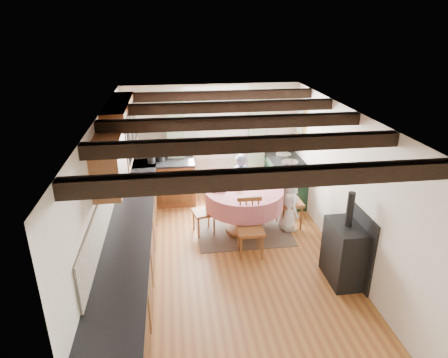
{
  "coord_description": "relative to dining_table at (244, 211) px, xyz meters",
  "views": [
    {
      "loc": [
        -0.81,
        -5.16,
        3.64
      ],
      "look_at": [
        0.0,
        0.8,
        1.15
      ],
      "focal_mm": 31.52,
      "sensor_mm": 36.0,
      "label": 1
    }
  ],
  "objects": [
    {
      "name": "floor",
      "position": [
        -0.39,
        -1.04,
        -0.42
      ],
      "size": [
        3.6,
        5.5,
        0.0
      ],
      "primitive_type": "cube",
      "color": "#A7692F",
      "rests_on": "ground"
    },
    {
      "name": "ceiling",
      "position": [
        -0.39,
        -1.04,
        1.98
      ],
      "size": [
        3.6,
        5.5,
        0.0
      ],
      "primitive_type": "cube",
      "color": "white",
      "rests_on": "ground"
    },
    {
      "name": "wall_back",
      "position": [
        -0.39,
        1.71,
        0.78
      ],
      "size": [
        3.6,
        0.0,
        2.4
      ],
      "primitive_type": "cube",
      "color": "silver",
      "rests_on": "ground"
    },
    {
      "name": "wall_front",
      "position": [
        -0.39,
        -3.79,
        0.78
      ],
      "size": [
        3.6,
        0.0,
        2.4
      ],
      "primitive_type": "cube",
      "color": "silver",
      "rests_on": "ground"
    },
    {
      "name": "wall_left",
      "position": [
        -2.19,
        -1.04,
        0.78
      ],
      "size": [
        0.0,
        5.5,
        2.4
      ],
      "primitive_type": "cube",
      "color": "silver",
      "rests_on": "ground"
    },
    {
      "name": "wall_right",
      "position": [
        1.41,
        -1.04,
        0.78
      ],
      "size": [
        0.0,
        5.5,
        2.4
      ],
      "primitive_type": "cube",
      "color": "silver",
      "rests_on": "ground"
    },
    {
      "name": "beam_a",
      "position": [
        -0.39,
        -3.04,
        1.89
      ],
      "size": [
        3.6,
        0.16,
        0.16
      ],
      "primitive_type": "cube",
      "color": "black",
      "rests_on": "ceiling"
    },
    {
      "name": "beam_b",
      "position": [
        -0.39,
        -2.04,
        1.89
      ],
      "size": [
        3.6,
        0.16,
        0.16
      ],
      "primitive_type": "cube",
      "color": "black",
      "rests_on": "ceiling"
    },
    {
      "name": "beam_c",
      "position": [
        -0.39,
        -1.04,
        1.89
      ],
      "size": [
        3.6,
        0.16,
        0.16
      ],
      "primitive_type": "cube",
      "color": "black",
      "rests_on": "ceiling"
    },
    {
      "name": "beam_d",
      "position": [
        -0.39,
        -0.04,
        1.89
      ],
      "size": [
        3.6,
        0.16,
        0.16
      ],
      "primitive_type": "cube",
      "color": "black",
      "rests_on": "ceiling"
    },
    {
      "name": "beam_e",
      "position": [
        -0.39,
        0.96,
        1.89
      ],
      "size": [
        3.6,
        0.16,
        0.16
      ],
      "primitive_type": "cube",
      "color": "black",
      "rests_on": "ceiling"
    },
    {
      "name": "splash_left",
      "position": [
        -2.17,
        -0.74,
        0.78
      ],
      "size": [
        0.02,
        4.5,
        0.55
      ],
      "primitive_type": "cube",
      "color": "beige",
      "rests_on": "wall_left"
    },
    {
      "name": "splash_back",
      "position": [
        -1.39,
        1.69,
        0.78
      ],
      "size": [
        1.4,
        0.02,
        0.55
      ],
      "primitive_type": "cube",
      "color": "beige",
      "rests_on": "wall_back"
    },
    {
      "name": "base_cabinet_left",
      "position": [
        -1.89,
        -1.04,
        0.02
      ],
      "size": [
        0.6,
        5.3,
        0.88
      ],
      "primitive_type": "cube",
      "color": "brown",
      "rests_on": "floor"
    },
    {
      "name": "base_cabinet_back",
      "position": [
        -1.44,
        1.41,
        0.02
      ],
      "size": [
        1.3,
        0.6,
        0.88
      ],
      "primitive_type": "cube",
      "color": "brown",
      "rests_on": "floor"
    },
    {
      "name": "worktop_left",
      "position": [
        -1.87,
        -1.04,
        0.48
      ],
      "size": [
        0.64,
        5.3,
        0.04
      ],
      "primitive_type": "cube",
      "color": "black",
      "rests_on": "base_cabinet_left"
    },
    {
      "name": "worktop_back",
      "position": [
        -1.44,
        1.39,
        0.48
      ],
      "size": [
        1.3,
        0.64,
        0.04
      ],
      "primitive_type": "cube",
      "color": "black",
      "rests_on": "base_cabinet_back"
    },
    {
      "name": "wall_cabinet_glass",
      "position": [
        -2.02,
        0.16,
        1.53
      ],
      "size": [
        0.34,
        1.8,
        0.9
      ],
      "primitive_type": "cube",
      "color": "brown",
      "rests_on": "wall_left"
    },
    {
      "name": "wall_cabinet_solid",
      "position": [
        -2.02,
        -1.34,
        1.48
      ],
      "size": [
        0.34,
        0.9,
        0.7
      ],
      "primitive_type": "cube",
      "color": "brown",
      "rests_on": "wall_left"
    },
    {
      "name": "window_frame",
      "position": [
        -0.29,
        1.7,
        1.18
      ],
      "size": [
        1.34,
        0.03,
        1.54
      ],
      "primitive_type": "cube",
      "color": "white",
      "rests_on": "wall_back"
    },
    {
      "name": "window_pane",
      "position": [
        -0.29,
        1.7,
        1.18
      ],
      "size": [
        1.2,
        0.01,
        1.4
      ],
      "primitive_type": "cube",
      "color": "white",
      "rests_on": "wall_back"
    },
    {
      "name": "curtain_left",
      "position": [
        -1.14,
        1.61,
        0.68
      ],
      "size": [
        0.35,
        0.1,
        2.1
      ],
      "primitive_type": "cube",
      "color": "#AFC29C",
      "rests_on": "wall_back"
    },
    {
      "name": "curtain_right",
      "position": [
        0.56,
        1.61,
        0.68
      ],
      "size": [
        0.35,
        0.1,
        2.1
      ],
      "primitive_type": "cube",
      "color": "#AFC29C",
      "rests_on": "wall_back"
    },
    {
      "name": "curtain_rod",
      "position": [
        -0.29,
        1.61,
        1.78
      ],
      "size": [
        2.0,
        0.03,
        0.03
      ],
      "primitive_type": "cylinder",
      "rotation": [
        0.0,
        1.57,
        0.0
      ],
      "color": "black",
      "rests_on": "wall_back"
    },
    {
      "name": "wall_picture",
      "position": [
        1.38,
        1.26,
        1.28
      ],
      "size": [
        0.04,
        0.5,
        0.6
      ],
      "primitive_type": "cube",
      "color": "gold",
      "rests_on": "wall_right"
    },
    {
      "name": "wall_plate",
      "position": [
        0.66,
        1.68,
        1.28
      ],
      "size": [
        0.3,
        0.02,
        0.3
      ],
      "primitive_type": "cylinder",
      "rotation": [
        1.57,
        0.0,
        0.0
      ],
      "color": "silver",
      "rests_on": "wall_back"
    },
    {
      "name": "rug",
      "position": [
        0.0,
        0.0,
        -0.41
      ],
      "size": [
        1.68,
        1.31,
        0.01
      ],
      "primitive_type": "cube",
      "color": "#453A2B",
      "rests_on": "floor"
    },
    {
      "name": "dining_table",
      "position": [
        0.0,
        0.0,
        0.0
      ],
      "size": [
        1.38,
        1.38,
        0.83
      ],
      "primitive_type": null,
      "color": "tan",
      "rests_on": "floor"
    },
    {
      "name": "chair_near",
      "position": [
        -0.03,
        -0.78,
        0.07
      ],
      "size": [
        0.43,
        0.45,
        0.98
      ],
      "primitive_type": null,
      "rotation": [
        0.0,
        0.0,
        -0.02
      ],
      "color": "#945633",
      "rests_on": "floor"
    },
    {
      "name": "chair_left",
      "position": [
        -0.72,
        0.05,
        0.02
      ],
      "size": [
        0.47,
        0.46,
        0.88
      ],
      "primitive_type": null,
      "rotation": [
        0.0,
        0.0,
        -1.34
      ],
      "color": "#945633",
      "rests_on": "floor"
    },
    {
      "name": "chair_right",
      "position": [
        0.88,
        0.09,
        0.11
      ],
      "size": [
        0.48,
        0.46,
        1.05
      ],
      "primitive_type": null,
      "rotation": [
        0.0,
        0.0,
        1.6
      ],
      "color": "#945633",
      "rests_on": "floor"
    },
    {
      "name": "aga_range",
      "position": [
        1.08,
        1.1,
        0.06
      ],
      "size": [
        0.67,
        1.04,
        0.96
      ],
      "primitive_type": null,
      "color": "#143422",
      "rests_on": "floor"
    },
    {
      "name": "cast_iron_stove",
      "position": [
        1.19,
        -1.6,
        0.3
      ],
      "size": [
        0.43,
        0.71,
        1.42
      ],
      "primitive_type": null,
      "color": "black",
      "rests_on": "floor"
    },
    {
      "name": "child_far",
      "position": [
        0.06,
        0.79,
        0.19
      ],
      "size": [
        0.46,
        0.32,
        1.22
      ],
      "primitive_type": "imported",
      "rotation": [
        0.0,
        0.0,
        3.21
      ],
      "color": "#4C5973",
      "rests_on": "floor"
    },
    {
      "name": "child_right",
      "position": [
        0.81,
        -0.04,
        0.1
      ],
      "size": [
        0.42,
        0.56,
        1.04
      ],
      "primitive_type": "imported",
      "rotation": [
        0.0,
        0.0,
        1.76
      ],
      "color": "white",
      "rests_on": "floor"
    },
    {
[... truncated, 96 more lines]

